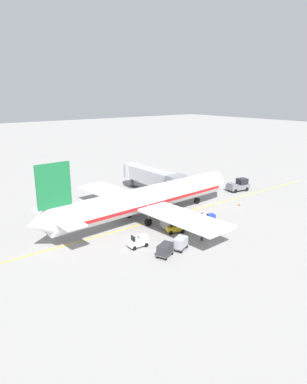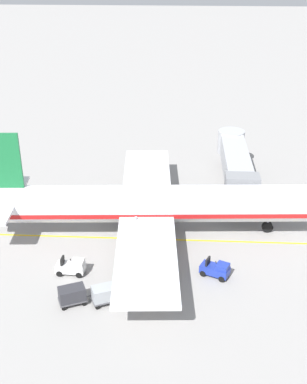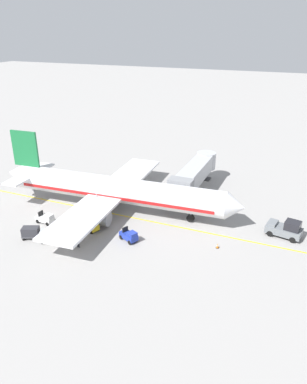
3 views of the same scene
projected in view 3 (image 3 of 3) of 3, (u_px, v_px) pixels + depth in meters
ground_plane at (115, 214)px, 54.07m from camera, size 400.00×400.00×0.00m
gate_lead_in_line at (115, 214)px, 54.07m from camera, size 0.24×80.00×0.01m
parked_airliner at (115, 190)px, 54.16m from camera, size 30.27×37.34×10.63m
jet_bridge at (195, 173)px, 59.69m from camera, size 16.24×3.50×4.98m
pushback_tractor at (285, 229)px, 47.91m from camera, size 2.95×4.72×2.40m
baggage_tug_lead at (45, 218)px, 51.38m from camera, size 1.42×2.57×1.62m
baggage_tug_trailing at (91, 226)px, 49.51m from camera, size 2.01×2.76×1.62m
baggage_tug_spare at (129, 236)px, 47.13m from camera, size 2.13×2.77×1.62m
baggage_cart_front at (49, 235)px, 46.80m from camera, size 2.06×2.93×1.58m
baggage_cart_second_in_train at (31, 232)px, 47.52m from camera, size 2.06×2.93×1.58m
ground_crew_wing_walker at (78, 240)px, 45.60m from camera, size 0.30×0.73×1.69m
safety_cone_nose_left at (218, 246)px, 45.71m from camera, size 0.36×0.36×0.59m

